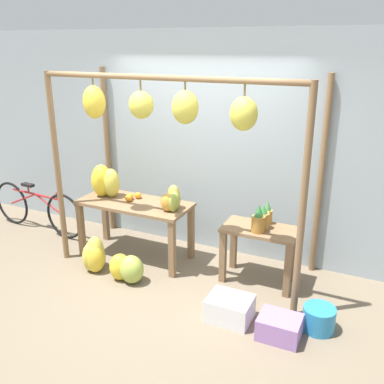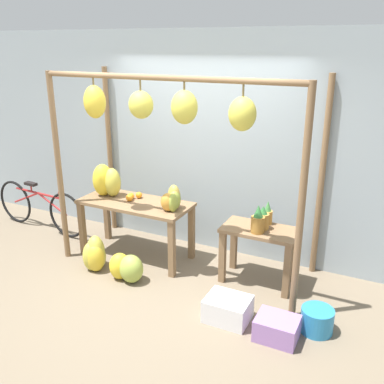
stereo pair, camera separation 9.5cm
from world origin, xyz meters
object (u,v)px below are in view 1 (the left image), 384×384
(banana_pile_on_table, at_px, (106,182))
(parked_bicycle, at_px, (37,208))
(banana_pile_ground_right, at_px, (127,268))
(fruit_crate_purple, at_px, (279,327))
(fruit_crate_white, at_px, (230,308))
(orange_pile, at_px, (132,197))
(pineapple_cluster, at_px, (262,218))
(papaya_pile, at_px, (172,200))
(banana_pile_ground_left, at_px, (95,256))
(blue_bucket, at_px, (319,319))

(banana_pile_on_table, distance_m, parked_bicycle, 1.43)
(banana_pile_ground_right, bearing_deg, fruit_crate_purple, -7.51)
(banana_pile_on_table, xyz_separation_m, fruit_crate_white, (2.00, -0.78, -0.83))
(orange_pile, xyz_separation_m, pineapple_cluster, (1.69, 0.02, 0.00))
(banana_pile_on_table, distance_m, orange_pile, 0.40)
(banana_pile_ground_right, height_order, parked_bicycle, parked_bicycle)
(fruit_crate_white, xyz_separation_m, parked_bicycle, (-3.30, 0.83, 0.23))
(fruit_crate_white, bearing_deg, banana_pile_on_table, 158.67)
(orange_pile, relative_size, papaya_pile, 0.74)
(banana_pile_on_table, xyz_separation_m, banana_pile_ground_left, (0.18, -0.55, -0.77))
(orange_pile, relative_size, pineapple_cluster, 0.57)
(parked_bicycle, bearing_deg, papaya_pile, -2.74)
(banana_pile_ground_left, height_order, parked_bicycle, parked_bicycle)
(pineapple_cluster, height_order, banana_pile_ground_left, pineapple_cluster)
(orange_pile, xyz_separation_m, banana_pile_ground_left, (-0.19, -0.57, -0.61))
(banana_pile_on_table, distance_m, papaya_pile, 1.00)
(banana_pile_ground_left, bearing_deg, fruit_crate_purple, -7.31)
(fruit_crate_purple, bearing_deg, blue_bucket, 40.70)
(banana_pile_ground_left, bearing_deg, blue_bucket, -0.66)
(blue_bucket, relative_size, papaya_pile, 1.00)
(fruit_crate_purple, bearing_deg, fruit_crate_white, 172.53)
(pineapple_cluster, distance_m, banana_pile_ground_left, 2.07)
(banana_pile_on_table, height_order, banana_pile_ground_left, banana_pile_on_table)
(orange_pile, xyz_separation_m, banana_pile_ground_right, (0.30, -0.63, -0.63))
(blue_bucket, bearing_deg, orange_pile, 166.29)
(banana_pile_ground_right, distance_m, parked_bicycle, 2.09)
(orange_pile, height_order, fruit_crate_white, orange_pile)
(blue_bucket, distance_m, parked_bicycle, 4.19)
(banana_pile_on_table, relative_size, parked_bicycle, 0.26)
(fruit_crate_purple, bearing_deg, parked_bicycle, 166.74)
(banana_pile_ground_left, xyz_separation_m, parked_bicycle, (-1.47, 0.60, 0.17))
(orange_pile, bearing_deg, parked_bicycle, 179.06)
(papaya_pile, bearing_deg, banana_pile_on_table, 176.59)
(banana_pile_ground_left, bearing_deg, pineapple_cluster, 17.33)
(banana_pile_on_table, distance_m, blue_bucket, 3.01)
(banana_pile_ground_right, bearing_deg, papaya_pile, 59.69)
(banana_pile_on_table, height_order, fruit_crate_white, banana_pile_on_table)
(banana_pile_ground_left, bearing_deg, papaya_pile, 30.95)
(pineapple_cluster, distance_m, parked_bicycle, 3.39)
(pineapple_cluster, relative_size, fruit_crate_purple, 1.03)
(banana_pile_on_table, bearing_deg, banana_pile_ground_left, -72.32)
(orange_pile, bearing_deg, fruit_crate_purple, -22.06)
(banana_pile_on_table, bearing_deg, banana_pile_ground_right, -42.07)
(blue_bucket, bearing_deg, parked_bicycle, 171.34)
(parked_bicycle, bearing_deg, pineapple_cluster, -0.20)
(parked_bicycle, height_order, fruit_crate_purple, parked_bicycle)
(orange_pile, distance_m, blue_bucket, 2.63)
(orange_pile, distance_m, pineapple_cluster, 1.69)
(orange_pile, distance_m, parked_bicycle, 1.72)
(papaya_pile, bearing_deg, pineapple_cluster, 5.24)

